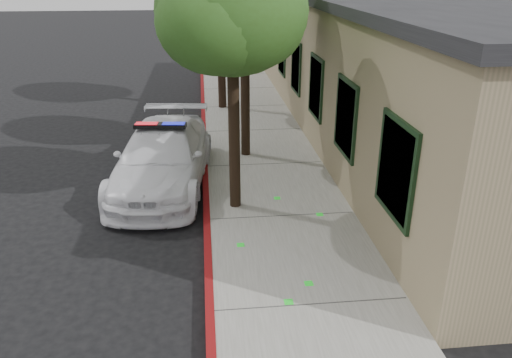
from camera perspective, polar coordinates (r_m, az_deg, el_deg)
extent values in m
plane|color=black|center=(7.95, -5.74, -15.76)|extent=(120.00, 120.00, 0.00)
cube|color=gray|center=(10.53, 2.77, -4.60)|extent=(3.20, 60.00, 0.15)
cube|color=maroon|center=(10.42, -5.67, -4.98)|extent=(0.14, 60.00, 0.16)
cube|color=#998464|center=(16.82, 17.46, 11.98)|extent=(7.00, 20.00, 4.00)
cube|color=black|center=(8.38, 15.79, 1.09)|extent=(0.08, 1.48, 1.68)
cube|color=black|center=(11.06, 10.28, 6.94)|extent=(0.08, 1.48, 1.68)
cube|color=black|center=(13.88, 6.91, 10.44)|extent=(0.08, 1.48, 1.68)
cube|color=black|center=(16.75, 4.64, 12.73)|extent=(0.08, 1.48, 1.68)
cube|color=black|center=(19.67, 3.02, 14.33)|extent=(0.08, 1.48, 1.68)
cube|color=black|center=(22.60, 1.80, 15.52)|extent=(0.08, 1.48, 1.68)
cube|color=black|center=(25.55, 0.85, 16.42)|extent=(0.08, 1.48, 1.68)
imported|color=white|center=(12.22, -10.68, 2.49)|extent=(2.61, 5.28, 1.47)
cube|color=black|center=(11.97, -10.96, 6.05)|extent=(1.22, 0.41, 0.10)
cube|color=red|center=(12.03, -12.46, 6.05)|extent=(0.54, 0.30, 0.11)
cube|color=#0C14CE|center=(11.91, -9.44, 6.10)|extent=(0.54, 0.30, 0.11)
cylinder|color=black|center=(10.33, -2.53, 5.17)|extent=(0.24, 0.24, 3.27)
ellipsoid|color=#2D551A|center=(9.85, -2.79, 18.87)|extent=(2.91, 2.91, 2.47)
ellipsoid|color=#2D551A|center=(10.26, -0.65, 17.54)|extent=(2.18, 2.18, 1.85)
ellipsoid|color=#2D551A|center=(9.51, -4.50, 17.57)|extent=(2.27, 2.27, 1.93)
cylinder|color=black|center=(13.42, -1.25, 9.85)|extent=(0.24, 0.24, 3.46)
ellipsoid|color=#30541A|center=(13.25, 0.67, 19.70)|extent=(2.34, 2.34, 1.99)
cylinder|color=black|center=(18.40, -4.04, 14.12)|extent=(0.29, 0.29, 3.87)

